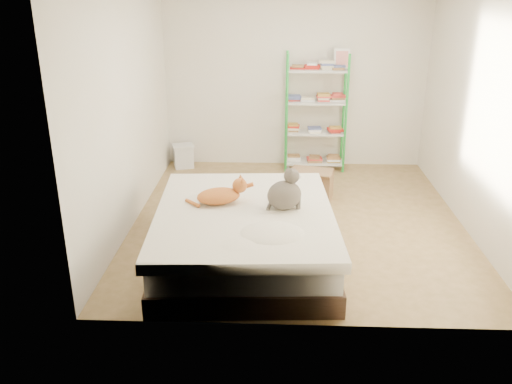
{
  "coord_description": "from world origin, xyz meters",
  "views": [
    {
      "loc": [
        -0.25,
        -5.84,
        2.64
      ],
      "look_at": [
        -0.46,
        -0.71,
        0.62
      ],
      "focal_mm": 38.0,
      "sensor_mm": 36.0,
      "label": 1
    }
  ],
  "objects_px": {
    "white_bin": "(183,156)",
    "bed": "(245,235)",
    "orange_cat": "(218,194)",
    "grey_cat": "(284,189)",
    "shelf_unit": "(316,112)",
    "cardboard_box": "(311,185)"
  },
  "relations": [
    {
      "from": "bed",
      "to": "cardboard_box",
      "type": "xyz_separation_m",
      "value": [
        0.75,
        1.67,
        -0.09
      ]
    },
    {
      "from": "shelf_unit",
      "to": "white_bin",
      "type": "height_order",
      "value": "shelf_unit"
    },
    {
      "from": "grey_cat",
      "to": "shelf_unit",
      "type": "xyz_separation_m",
      "value": [
        0.48,
        2.84,
        0.11
      ]
    },
    {
      "from": "cardboard_box",
      "to": "white_bin",
      "type": "height_order",
      "value": "cardboard_box"
    },
    {
      "from": "grey_cat",
      "to": "cardboard_box",
      "type": "xyz_separation_m",
      "value": [
        0.36,
        1.62,
        -0.57
      ]
    },
    {
      "from": "orange_cat",
      "to": "grey_cat",
      "type": "bearing_deg",
      "value": -26.15
    },
    {
      "from": "bed",
      "to": "shelf_unit",
      "type": "height_order",
      "value": "shelf_unit"
    },
    {
      "from": "white_bin",
      "to": "cardboard_box",
      "type": "bearing_deg",
      "value": -33.0
    },
    {
      "from": "orange_cat",
      "to": "white_bin",
      "type": "height_order",
      "value": "orange_cat"
    },
    {
      "from": "orange_cat",
      "to": "shelf_unit",
      "type": "bearing_deg",
      "value": 50.14
    },
    {
      "from": "bed",
      "to": "orange_cat",
      "type": "xyz_separation_m",
      "value": [
        -0.27,
        0.15,
        0.38
      ]
    },
    {
      "from": "bed",
      "to": "white_bin",
      "type": "xyz_separation_m",
      "value": [
        -1.09,
        2.86,
        -0.1
      ]
    },
    {
      "from": "shelf_unit",
      "to": "cardboard_box",
      "type": "distance_m",
      "value": 1.4
    },
    {
      "from": "grey_cat",
      "to": "cardboard_box",
      "type": "bearing_deg",
      "value": -32.28
    },
    {
      "from": "white_bin",
      "to": "bed",
      "type": "bearing_deg",
      "value": -69.13
    },
    {
      "from": "orange_cat",
      "to": "shelf_unit",
      "type": "distance_m",
      "value": 2.97
    },
    {
      "from": "bed",
      "to": "grey_cat",
      "type": "relative_size",
      "value": 5.38
    },
    {
      "from": "bed",
      "to": "shelf_unit",
      "type": "xyz_separation_m",
      "value": [
        0.86,
        2.89,
        0.59
      ]
    },
    {
      "from": "grey_cat",
      "to": "white_bin",
      "type": "bearing_deg",
      "value": 8.09
    },
    {
      "from": "grey_cat",
      "to": "white_bin",
      "type": "height_order",
      "value": "grey_cat"
    },
    {
      "from": "grey_cat",
      "to": "cardboard_box",
      "type": "distance_m",
      "value": 1.75
    },
    {
      "from": "orange_cat",
      "to": "white_bin",
      "type": "xyz_separation_m",
      "value": [
        -0.82,
        2.71,
        -0.47
      ]
    }
  ]
}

